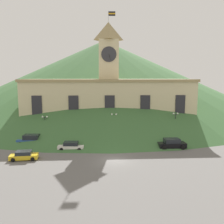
# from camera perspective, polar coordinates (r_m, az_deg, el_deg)

# --- Properties ---
(ground_plane) EXTENTS (160.00, 160.00, 0.00)m
(ground_plane) POSITION_cam_1_polar(r_m,az_deg,el_deg) (38.70, 0.68, -11.04)
(ground_plane) COLOR #605E5B
(civic_building) EXTENTS (39.38, 12.40, 27.60)m
(civic_building) POSITION_cam_1_polar(r_m,az_deg,el_deg) (59.77, -0.80, 2.29)
(civic_building) COLOR beige
(civic_building) RESTS_ON ground
(banner_fence) EXTENTS (40.61, 0.12, 2.11)m
(banner_fence) POSITION_cam_1_polar(r_m,az_deg,el_deg) (51.41, -0.35, -5.04)
(banner_fence) COLOR gold
(banner_fence) RESTS_ON ground
(hillside_backdrop) EXTENTS (117.87, 117.87, 26.68)m
(hillside_backdrop) POSITION_cam_1_polar(r_m,az_deg,el_deg) (98.98, -1.79, 8.33)
(hillside_backdrop) COLOR #386033
(hillside_backdrop) RESTS_ON ground
(street_lamp_left) EXTENTS (1.26, 0.36, 4.81)m
(street_lamp_left) POSITION_cam_1_polar(r_m,az_deg,el_deg) (52.82, -15.08, -2.24)
(street_lamp_left) COLOR black
(street_lamp_left) RESTS_ON ground
(street_lamp_center) EXTENTS (1.26, 0.36, 5.18)m
(street_lamp_center) POSITION_cam_1_polar(r_m,az_deg,el_deg) (51.75, 0.46, -1.91)
(street_lamp_center) COLOR black
(street_lamp_center) RESTS_ON ground
(street_lamp_right) EXTENTS (1.26, 0.36, 5.24)m
(street_lamp_right) POSITION_cam_1_polar(r_m,az_deg,el_deg) (54.13, 14.30, -1.68)
(street_lamp_right) COLOR black
(street_lamp_right) RESTS_ON ground
(car_silver_hatch) EXTENTS (3.94, 2.09, 1.50)m
(car_silver_hatch) POSITION_cam_1_polar(r_m,az_deg,el_deg) (48.97, 5.61, -6.17)
(car_silver_hatch) COLOR #B7B7BC
(car_silver_hatch) RESTS_ON ground
(car_black_suv) EXTENTS (4.98, 2.54, 1.80)m
(car_black_suv) POSITION_cam_1_polar(r_m,az_deg,el_deg) (46.03, 13.49, -7.09)
(car_black_suv) COLOR black
(car_black_suv) RESTS_ON ground
(car_white_taxi) EXTENTS (4.59, 2.33, 1.50)m
(car_white_taxi) POSITION_cam_1_polar(r_m,az_deg,el_deg) (44.36, -9.33, -7.72)
(car_white_taxi) COLOR white
(car_white_taxi) RESTS_ON ground
(car_blue_van) EXTENTS (5.23, 2.68, 2.10)m
(car_blue_van) POSITION_cam_1_polar(r_m,az_deg,el_deg) (48.80, -17.88, -6.24)
(car_blue_van) COLOR #284C99
(car_blue_van) RESTS_ON ground
(car_yellow_coupe) EXTENTS (4.34, 2.40, 1.35)m
(car_yellow_coupe) POSITION_cam_1_polar(r_m,az_deg,el_deg) (41.29, -19.49, -9.37)
(car_yellow_coupe) COLOR yellow
(car_yellow_coupe) RESTS_ON ground
(pedestrian) EXTENTS (0.42, 0.46, 1.87)m
(pedestrian) POSITION_cam_1_polar(r_m,az_deg,el_deg) (52.07, 12.41, -5.10)
(pedestrian) COLOR brown
(pedestrian) RESTS_ON ground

